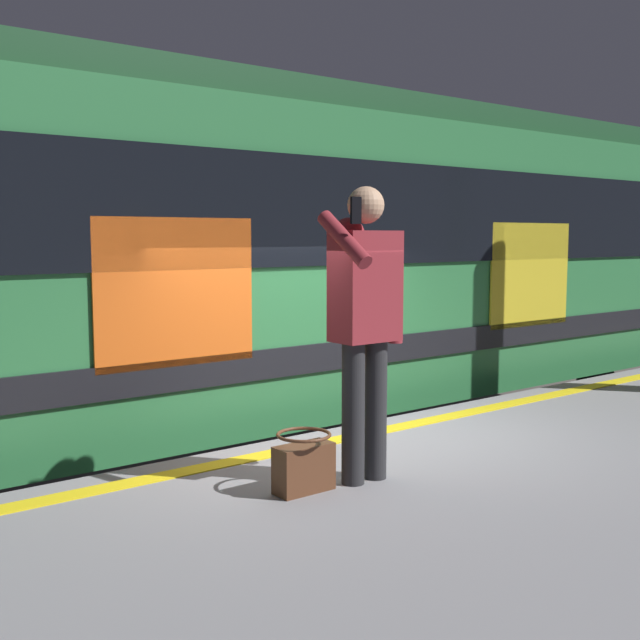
% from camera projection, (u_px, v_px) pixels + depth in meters
% --- Properties ---
extents(ground_plane, '(24.65, 24.65, 0.00)m').
position_uv_depth(ground_plane, '(326.00, 565.00, 6.10)').
color(ground_plane, '#4C4742').
extents(platform, '(16.44, 4.79, 1.09)m').
position_uv_depth(platform, '(602.00, 616.00, 4.16)').
color(platform, gray).
rests_on(platform, ground).
extents(safety_line, '(16.11, 0.16, 0.01)m').
position_uv_depth(safety_line, '(352.00, 437.00, 5.75)').
color(safety_line, yellow).
rests_on(safety_line, platform).
extents(track_rail_near, '(21.37, 0.08, 0.16)m').
position_uv_depth(track_rail_near, '(245.00, 512.00, 7.03)').
color(track_rail_near, slate).
rests_on(track_rail_near, ground).
extents(track_rail_far, '(21.37, 0.08, 0.16)m').
position_uv_depth(track_rail_far, '(172.00, 474.00, 8.15)').
color(track_rail_far, slate).
rests_on(track_rail_far, ground).
extents(train_carriage, '(11.86, 2.82, 3.75)m').
position_uv_depth(train_carriage, '(294.00, 252.00, 7.98)').
color(train_carriage, '#2D723F').
rests_on(train_carriage, ground).
extents(passenger, '(0.57, 0.55, 1.78)m').
position_uv_depth(passenger, '(365.00, 309.00, 4.63)').
color(passenger, '#262628').
rests_on(passenger, platform).
extents(handbag, '(0.36, 0.32, 0.35)m').
position_uv_depth(handbag, '(304.00, 464.00, 4.51)').
color(handbag, '#59331E').
rests_on(handbag, platform).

